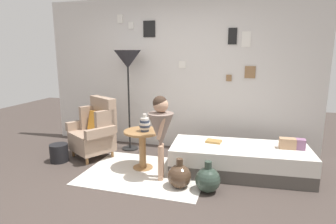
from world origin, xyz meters
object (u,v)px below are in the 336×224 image
(side_table, at_px, (142,142))
(demijohn_far, at_px, (208,180))
(vase_striped, at_px, (145,124))
(magazine_basket, at_px, (59,153))
(armchair, at_px, (95,130))
(person_child, at_px, (161,127))
(demijohn_near, at_px, (179,176))
(book_on_daybed, at_px, (214,141))
(daybed, at_px, (239,160))
(floor_lamp, at_px, (128,63))

(side_table, relative_size, demijohn_far, 1.46)
(vase_striped, bearing_deg, magazine_basket, -175.79)
(armchair, height_order, vase_striped, armchair)
(side_table, bearing_deg, person_child, -36.38)
(person_child, height_order, magazine_basket, person_child)
(side_table, bearing_deg, demijohn_near, -32.99)
(book_on_daybed, bearing_deg, person_child, -137.09)
(person_child, relative_size, book_on_daybed, 5.22)
(vase_striped, bearing_deg, daybed, 10.87)
(armchair, relative_size, vase_striped, 3.80)
(book_on_daybed, distance_m, magazine_basket, 2.41)
(person_child, xyz_separation_m, demijohn_near, (0.30, -0.16, -0.58))
(person_child, bearing_deg, book_on_daybed, 42.91)
(armchair, relative_size, floor_lamp, 0.56)
(floor_lamp, relative_size, demijohn_far, 4.33)
(floor_lamp, bearing_deg, side_table, -54.25)
(armchair, bearing_deg, floor_lamp, 50.38)
(floor_lamp, xyz_separation_m, magazine_basket, (-0.83, -0.87, -1.38))
(vase_striped, relative_size, demijohn_far, 0.64)
(demijohn_near, xyz_separation_m, demijohn_far, (0.36, -0.01, 0.01))
(person_child, relative_size, demijohn_far, 2.88)
(demijohn_near, bearing_deg, person_child, 151.65)
(daybed, bearing_deg, armchair, 179.24)
(armchair, distance_m, floor_lamp, 1.24)
(daybed, bearing_deg, demijohn_far, -116.59)
(book_on_daybed, bearing_deg, armchair, -178.83)
(side_table, bearing_deg, book_on_daybed, 17.05)
(daybed, relative_size, demijohn_near, 5.06)
(person_child, height_order, book_on_daybed, person_child)
(daybed, height_order, demijohn_near, daybed)
(person_child, bearing_deg, demijohn_near, -28.35)
(daybed, bearing_deg, demijohn_near, -136.35)
(demijohn_far, bearing_deg, vase_striped, 156.52)
(demijohn_far, relative_size, magazine_basket, 1.42)
(armchair, xyz_separation_m, floor_lamp, (0.39, 0.48, 1.08))
(vase_striped, bearing_deg, armchair, 163.75)
(person_child, height_order, demijohn_far, person_child)
(person_child, bearing_deg, armchair, 157.45)
(vase_striped, relative_size, floor_lamp, 0.15)
(side_table, height_order, magazine_basket, side_table)
(book_on_daybed, bearing_deg, vase_striped, -161.11)
(magazine_basket, bearing_deg, side_table, 5.15)
(floor_lamp, xyz_separation_m, demijohn_near, (1.21, -1.18, -1.36))
(armchair, bearing_deg, book_on_daybed, 1.17)
(side_table, relative_size, demijohn_near, 1.50)
(armchair, distance_m, demijohn_near, 1.77)
(side_table, relative_size, magazine_basket, 2.07)
(daybed, xyz_separation_m, side_table, (-1.37, -0.24, 0.21))
(daybed, xyz_separation_m, person_child, (-1.00, -0.51, 0.54))
(daybed, distance_m, book_on_daybed, 0.44)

